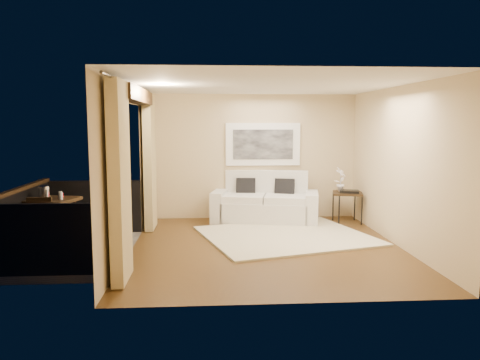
{
  "coord_description": "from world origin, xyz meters",
  "views": [
    {
      "loc": [
        -0.94,
        -7.66,
        2.08
      ],
      "look_at": [
        -0.39,
        0.77,
        1.05
      ],
      "focal_mm": 35.0,
      "sensor_mm": 36.0,
      "label": 1
    }
  ],
  "objects": [
    {
      "name": "balcony",
      "position": [
        -3.31,
        0.0,
        0.18
      ],
      "size": [
        1.81,
        2.6,
        1.17
      ],
      "color": "#605B56",
      "rests_on": "ground"
    },
    {
      "name": "balcony_chair_far",
      "position": [
        -3.68,
        0.02,
        0.52
      ],
      "size": [
        0.4,
        0.41,
        0.9
      ],
      "rotation": [
        0.0,
        0.0,
        3.18
      ],
      "color": "black",
      "rests_on": "balcony"
    },
    {
      "name": "sofa",
      "position": [
        0.24,
        2.1,
        0.37
      ],
      "size": [
        2.34,
        1.37,
        1.06
      ],
      "rotation": [
        0.0,
        0.0,
        -0.21
      ],
      "color": "silver",
      "rests_on": "floor"
    },
    {
      "name": "artwork",
      "position": [
        0.22,
        2.46,
        1.62
      ],
      "size": [
        1.62,
        0.07,
        0.92
      ],
      "color": "white",
      "rests_on": "room_shell"
    },
    {
      "name": "balcony_chair_near",
      "position": [
        -3.3,
        -0.76,
        0.5
      ],
      "size": [
        0.39,
        0.39,
        0.87
      ],
      "rotation": [
        0.0,
        0.0,
        0.03
      ],
      "color": "black",
      "rests_on": "balcony"
    },
    {
      "name": "room_shell",
      "position": [
        -2.13,
        0.0,
        2.52
      ],
      "size": [
        5.0,
        6.4,
        5.0
      ],
      "color": "white",
      "rests_on": "ground"
    },
    {
      "name": "ice_bucket",
      "position": [
        -3.73,
        0.34,
        0.92
      ],
      "size": [
        0.18,
        0.18,
        0.2
      ],
      "primitive_type": "cylinder",
      "color": "silver",
      "rests_on": "bistro_table"
    },
    {
      "name": "bistro_table",
      "position": [
        -3.57,
        0.25,
        0.74
      ],
      "size": [
        0.86,
        0.86,
        0.82
      ],
      "rotation": [
        0.0,
        0.0,
        -0.27
      ],
      "color": "black",
      "rests_on": "balcony"
    },
    {
      "name": "side_table",
      "position": [
        1.93,
        1.83,
        0.59
      ],
      "size": [
        0.72,
        0.72,
        0.65
      ],
      "rotation": [
        0.0,
        0.0,
        -0.24
      ],
      "color": "black",
      "rests_on": "floor"
    },
    {
      "name": "candle",
      "position": [
        -3.47,
        0.4,
        0.86
      ],
      "size": [
        0.06,
        0.06,
        0.07
      ],
      "primitive_type": "cylinder",
      "color": "red",
      "rests_on": "bistro_table"
    },
    {
      "name": "glass_b",
      "position": [
        -3.44,
        0.26,
        0.88
      ],
      "size": [
        0.06,
        0.06,
        0.12
      ],
      "primitive_type": "cylinder",
      "color": "silver",
      "rests_on": "bistro_table"
    },
    {
      "name": "rug",
      "position": [
        0.45,
        0.69,
        0.02
      ],
      "size": [
        3.44,
        3.19,
        0.04
      ],
      "primitive_type": "cube",
      "rotation": [
        0.0,
        0.0,
        0.28
      ],
      "color": "beige",
      "rests_on": "floor"
    },
    {
      "name": "glass_a",
      "position": [
        -3.4,
        0.15,
        0.88
      ],
      "size": [
        0.06,
        0.06,
        0.12
      ],
      "primitive_type": "cylinder",
      "color": "silver",
      "rests_on": "bistro_table"
    },
    {
      "name": "curtains",
      "position": [
        -2.11,
        0.0,
        1.34
      ],
      "size": [
        0.16,
        4.8,
        2.64
      ],
      "color": "tan",
      "rests_on": "ground"
    },
    {
      "name": "vase",
      "position": [
        -3.58,
        0.03,
        0.91
      ],
      "size": [
        0.04,
        0.04,
        0.18
      ],
      "primitive_type": "cylinder",
      "color": "silver",
      "rests_on": "bistro_table"
    },
    {
      "name": "floor",
      "position": [
        0.0,
        0.0,
        0.0
      ],
      "size": [
        5.0,
        5.0,
        0.0
      ],
      "primitive_type": "plane",
      "color": "#4F3517",
      "rests_on": "ground"
    },
    {
      "name": "tray",
      "position": [
        1.94,
        1.75,
        0.67
      ],
      "size": [
        0.44,
        0.36,
        0.05
      ],
      "primitive_type": "cube",
      "rotation": [
        0.0,
        0.0,
        -0.25
      ],
      "color": "black",
      "rests_on": "side_table"
    },
    {
      "name": "orchid",
      "position": [
        1.8,
        1.93,
        0.91
      ],
      "size": [
        0.32,
        0.32,
        0.52
      ],
      "primitive_type": "imported",
      "rotation": [
        0.0,
        0.0,
        0.81
      ],
      "color": "white",
      "rests_on": "side_table"
    }
  ]
}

